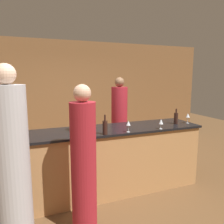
% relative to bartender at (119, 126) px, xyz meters
% --- Properties ---
extents(ground_plane, '(14.00, 14.00, 0.00)m').
position_rel_bartender_xyz_m(ground_plane, '(-0.79, -0.90, -0.88)').
color(ground_plane, brown).
extents(back_wall, '(8.00, 0.06, 2.80)m').
position_rel_bartender_xyz_m(back_wall, '(-0.79, 1.59, 0.52)').
color(back_wall, brown).
rests_on(back_wall, ground_plane).
extents(bar_counter, '(3.56, 0.75, 1.07)m').
position_rel_bartender_xyz_m(bar_counter, '(-0.79, -0.90, -0.34)').
color(bar_counter, '#B27F4C').
rests_on(bar_counter, ground_plane).
extents(bartender, '(0.33, 0.33, 1.88)m').
position_rel_bartender_xyz_m(bartender, '(0.00, 0.00, 0.00)').
color(bartender, maroon).
rests_on(bartender, ground_plane).
extents(guest_0, '(0.30, 0.30, 1.81)m').
position_rel_bartender_xyz_m(guest_0, '(-1.18, -1.69, -0.03)').
color(guest_0, maroon).
rests_on(guest_0, ground_plane).
extents(guest_1, '(0.36, 0.36, 2.02)m').
position_rel_bartender_xyz_m(guest_1, '(-1.95, -1.71, 0.06)').
color(guest_1, '#B2B2B7').
rests_on(guest_1, ground_plane).
extents(wine_bottle_0, '(0.07, 0.07, 0.27)m').
position_rel_bartender_xyz_m(wine_bottle_0, '(0.66, -0.99, 0.29)').
color(wine_bottle_0, black).
rests_on(wine_bottle_0, bar_counter).
extents(wine_bottle_1, '(0.07, 0.07, 0.29)m').
position_rel_bartender_xyz_m(wine_bottle_1, '(-0.75, -1.22, 0.30)').
color(wine_bottle_1, black).
rests_on(wine_bottle_1, bar_counter).
extents(ice_bucket, '(0.20, 0.20, 0.19)m').
position_rel_bartender_xyz_m(ice_bucket, '(-1.07, -0.84, 0.28)').
color(ice_bucket, '#9E9993').
rests_on(ice_bucket, bar_counter).
extents(wine_glass_0, '(0.07, 0.07, 0.16)m').
position_rel_bartender_xyz_m(wine_glass_0, '(0.20, -1.23, 0.30)').
color(wine_glass_0, silver).
rests_on(wine_glass_0, bar_counter).
extents(wine_glass_1, '(0.06, 0.06, 0.17)m').
position_rel_bartender_xyz_m(wine_glass_1, '(-0.37, -1.22, 0.32)').
color(wine_glass_1, silver).
rests_on(wine_glass_1, bar_counter).
extents(wine_glass_2, '(0.07, 0.07, 0.18)m').
position_rel_bartender_xyz_m(wine_glass_2, '(0.89, -1.03, 0.32)').
color(wine_glass_2, silver).
rests_on(wine_glass_2, bar_counter).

